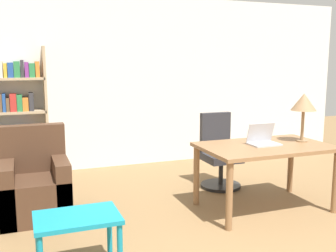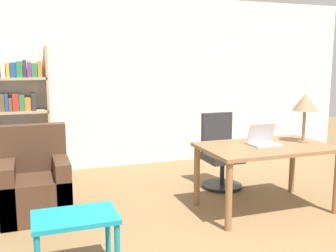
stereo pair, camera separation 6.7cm
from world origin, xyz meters
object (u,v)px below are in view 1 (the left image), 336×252
laptop (263,140)px  office_chair (219,155)px  bookshelf (13,120)px  armchair (35,187)px  desk (265,153)px  side_table_blue (77,225)px  table_lamp (304,103)px

laptop → office_chair: office_chair is taller
laptop → bookshelf: (-2.66, 2.23, 0.06)m
laptop → armchair: (-2.45, 0.65, -0.47)m
desk → laptop: laptop is taller
desk → bookshelf: 3.51m
side_table_blue → laptop: bearing=19.1°
side_table_blue → bookshelf: size_ratio=0.34×
armchair → bookshelf: bearing=97.6°
table_lamp → desk: bearing=-177.1°
armchair → side_table_blue: bearing=-79.2°
bookshelf → laptop: bearing=-39.9°
table_lamp → office_chair: table_lamp is taller
laptop → armchair: 2.58m
laptop → side_table_blue: (-2.19, -0.76, -0.38)m
desk → table_lamp: 0.76m
table_lamp → laptop: bearing=178.7°
laptop → table_lamp: table_lamp is taller
office_chair → bookshelf: (-2.58, 1.34, 0.43)m
office_chair → armchair: size_ratio=1.02×
desk → armchair: (-2.46, 0.69, -0.32)m
side_table_blue → table_lamp: bearing=15.3°
office_chair → armchair: office_chair is taller
table_lamp → armchair: 3.18m
bookshelf → armchair: bearing=-82.4°
table_lamp → bookshelf: size_ratio=0.30×
office_chair → armchair: 2.39m
desk → office_chair: bearing=95.5°
desk → bookshelf: bookshelf is taller
office_chair → side_table_blue: office_chair is taller
armchair → bookshelf: size_ratio=0.52×
desk → side_table_blue: desk is taller
armchair → bookshelf: 1.68m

